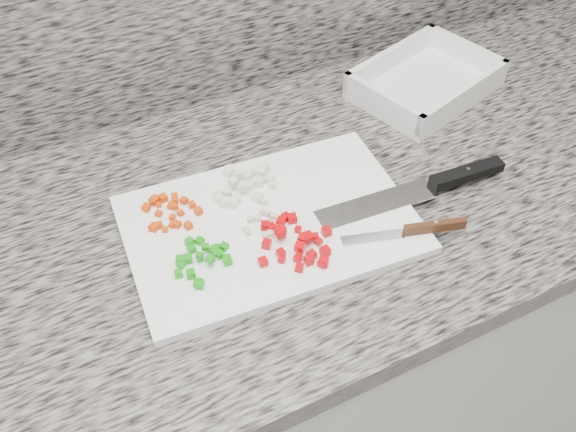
% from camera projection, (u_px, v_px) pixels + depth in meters
% --- Properties ---
extents(cabinet, '(3.92, 0.62, 0.86)m').
position_uv_depth(cabinet, '(239.00, 380.00, 1.30)').
color(cabinet, silver).
rests_on(cabinet, ground).
extents(countertop, '(3.96, 0.64, 0.04)m').
position_uv_depth(countertop, '(223.00, 231.00, 0.98)').
color(countertop, slate).
rests_on(countertop, cabinet).
extents(cutting_board, '(0.44, 0.31, 0.01)m').
position_uv_depth(cutting_board, '(270.00, 224.00, 0.95)').
color(cutting_board, white).
rests_on(cutting_board, countertop).
extents(carrot_pile, '(0.08, 0.09, 0.01)m').
position_uv_depth(carrot_pile, '(168.00, 210.00, 0.95)').
color(carrot_pile, '#D13B04').
rests_on(carrot_pile, cutting_board).
extents(onion_pile, '(0.11, 0.10, 0.02)m').
position_uv_depth(onion_pile, '(243.00, 185.00, 0.99)').
color(onion_pile, silver).
rests_on(onion_pile, cutting_board).
extents(green_pepper_pile, '(0.09, 0.09, 0.02)m').
position_uv_depth(green_pepper_pile, '(201.00, 259.00, 0.89)').
color(green_pepper_pile, '#13910D').
rests_on(green_pepper_pile, cutting_board).
extents(red_pepper_pile, '(0.12, 0.12, 0.02)m').
position_uv_depth(red_pepper_pile, '(296.00, 241.00, 0.91)').
color(red_pepper_pile, '#C00208').
rests_on(red_pepper_pile, cutting_board).
extents(garlic_pile, '(0.06, 0.05, 0.01)m').
position_uv_depth(garlic_pile, '(262.00, 223.00, 0.94)').
color(garlic_pile, beige).
rests_on(garlic_pile, cutting_board).
extents(chef_knife, '(0.32, 0.06, 0.02)m').
position_uv_depth(chef_knife, '(437.00, 184.00, 0.99)').
color(chef_knife, silver).
rests_on(chef_knife, cutting_board).
extents(paring_knife, '(0.18, 0.07, 0.02)m').
position_uv_depth(paring_knife, '(419.00, 229.00, 0.92)').
color(paring_knife, silver).
rests_on(paring_knife, cutting_board).
extents(tray, '(0.29, 0.24, 0.05)m').
position_uv_depth(tray, '(425.00, 83.00, 1.18)').
color(tray, white).
rests_on(tray, countertop).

